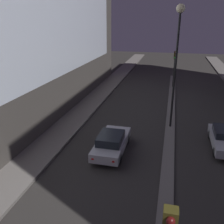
{
  "coord_description": "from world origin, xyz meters",
  "views": [
    {
      "loc": [
        -0.23,
        -1.01,
        8.3
      ],
      "look_at": [
        -5.1,
        19.1,
        0.51
      ],
      "focal_mm": 40.0,
      "sensor_mm": 36.0,
      "label": 1
    }
  ],
  "objects": [
    {
      "name": "median_strip",
      "position": [
        0.0,
        19.3,
        0.06
      ],
      "size": [
        0.74,
        36.61,
        0.12
      ],
      "color": "#66605B",
      "rests_on": "ground"
    },
    {
      "name": "traffic_light_mid",
      "position": [
        0.0,
        30.89,
        3.38
      ],
      "size": [
        0.32,
        0.42,
        4.44
      ],
      "color": "black",
      "rests_on": "median_strip"
    },
    {
      "name": "street_lamp",
      "position": [
        0.0,
        18.07,
        6.79
      ],
      "size": [
        0.62,
        0.62,
        9.14
      ],
      "color": "black",
      "rests_on": "median_strip"
    },
    {
      "name": "car_left_lane",
      "position": [
        -3.67,
        13.09,
        0.72
      ],
      "size": [
        1.77,
        4.42,
        1.4
      ],
      "color": "#B2B2B7",
      "rests_on": "ground"
    }
  ]
}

